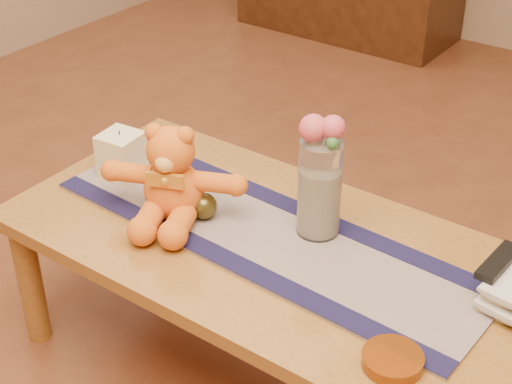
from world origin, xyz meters
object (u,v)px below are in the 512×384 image
Objects in this scene: bronze_ball at (204,206)px; pillar_candle at (122,155)px; amber_dish at (393,360)px; tv_remote at (499,262)px; teddy_bear at (173,173)px; book_bottom at (495,285)px; glass_vase at (320,188)px.

pillar_candle is at bearing 173.74° from bronze_ball.
pillar_candle reaches higher than bronze_ball.
tv_remote is at bearing 77.44° from amber_dish.
pillar_candle is 1.07m from tv_remote.
book_bottom is (0.81, 0.20, -0.12)m from teddy_bear.
tv_remote is at bearing -93.00° from book_bottom.
bronze_ball is (0.33, -0.04, -0.03)m from pillar_candle.
amber_dish is at bearing -12.83° from pillar_candle.
glass_vase is 0.50m from amber_dish.
pillar_candle is (-0.25, 0.07, -0.06)m from teddy_bear.
bronze_ball reaches higher than book_bottom.
bronze_ball is at bearing 163.95° from amber_dish.
bronze_ball is 0.32× the size of book_bottom.
glass_vase is at bearing -171.01° from tv_remote.
book_bottom is at bearing 6.51° from glass_vase.
bronze_ball is at bearing -155.89° from glass_vase.
teddy_bear is at bearing -165.10° from book_bottom.
teddy_bear is at bearing -156.61° from glass_vase.
teddy_bear reaches higher than amber_dish.
glass_vase reaches higher than bronze_ball.
glass_vase is at bearing 24.11° from bronze_ball.
book_bottom is 0.37m from amber_dish.
bronze_ball is at bearing -165.80° from book_bottom.
teddy_bear is 1.41× the size of glass_vase.
teddy_bear is 5.22× the size of bronze_ball.
bronze_ball is 0.68m from amber_dish.
bronze_ball is at bearing -6.26° from pillar_candle.
book_bottom is (1.06, 0.14, -0.06)m from pillar_candle.
glass_vase is (0.35, 0.15, 0.01)m from teddy_bear.
book_bottom is 1.39× the size of tv_remote.
amber_dish is (-0.08, -0.36, 0.00)m from book_bottom.
amber_dish is at bearing -35.62° from teddy_bear.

